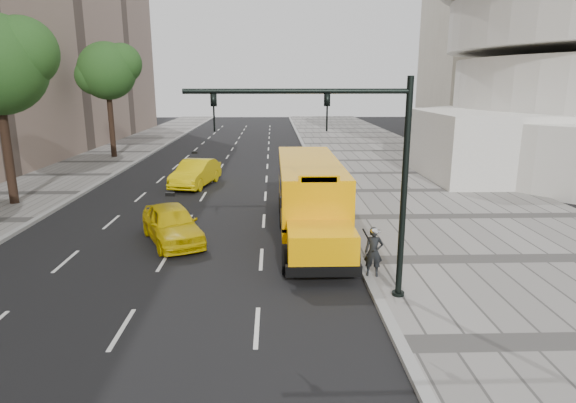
{
  "coord_description": "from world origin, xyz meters",
  "views": [
    {
      "loc": [
        2.96,
        -21.45,
        6.21
      ],
      "look_at": [
        3.5,
        -4.0,
        1.9
      ],
      "focal_mm": 30.0,
      "sensor_mm": 36.0,
      "label": 1
    }
  ],
  "objects_px": {
    "school_bus": "(310,190)",
    "taxi_near": "(172,224)",
    "tree_c": "(108,71)",
    "traffic_signal": "(355,163)",
    "pedestrian": "(374,252)",
    "taxi_far": "(196,173)"
  },
  "relations": [
    {
      "from": "school_bus",
      "to": "taxi_near",
      "type": "xyz_separation_m",
      "value": [
        -5.6,
        -1.49,
        -1.0
      ]
    },
    {
      "from": "tree_c",
      "to": "traffic_signal",
      "type": "distance_m",
      "value": 32.09
    },
    {
      "from": "tree_c",
      "to": "traffic_signal",
      "type": "height_order",
      "value": "tree_c"
    },
    {
      "from": "school_bus",
      "to": "traffic_signal",
      "type": "relative_size",
      "value": 1.81
    },
    {
      "from": "school_bus",
      "to": "traffic_signal",
      "type": "distance_m",
      "value": 7.45
    },
    {
      "from": "tree_c",
      "to": "school_bus",
      "type": "relative_size",
      "value": 0.82
    },
    {
      "from": "tree_c",
      "to": "pedestrian",
      "type": "bearing_deg",
      "value": -57.88
    },
    {
      "from": "tree_c",
      "to": "pedestrian",
      "type": "height_order",
      "value": "tree_c"
    },
    {
      "from": "traffic_signal",
      "to": "school_bus",
      "type": "bearing_deg",
      "value": 95.61
    },
    {
      "from": "school_bus",
      "to": "taxi_near",
      "type": "height_order",
      "value": "school_bus"
    },
    {
      "from": "tree_c",
      "to": "traffic_signal",
      "type": "bearing_deg",
      "value": -60.76
    },
    {
      "from": "tree_c",
      "to": "taxi_near",
      "type": "xyz_separation_m",
      "value": [
        9.31,
        -22.32,
        -6.43
      ]
    },
    {
      "from": "school_bus",
      "to": "taxi_far",
      "type": "distance_m",
      "value": 11.3
    },
    {
      "from": "pedestrian",
      "to": "taxi_far",
      "type": "bearing_deg",
      "value": 129.21
    },
    {
      "from": "traffic_signal",
      "to": "taxi_near",
      "type": "bearing_deg",
      "value": 138.59
    },
    {
      "from": "taxi_near",
      "to": "traffic_signal",
      "type": "xyz_separation_m",
      "value": [
        6.29,
        -5.55,
        3.33
      ]
    },
    {
      "from": "tree_c",
      "to": "taxi_far",
      "type": "distance_m",
      "value": 15.72
    },
    {
      "from": "taxi_near",
      "to": "pedestrian",
      "type": "height_order",
      "value": "pedestrian"
    },
    {
      "from": "tree_c",
      "to": "pedestrian",
      "type": "relative_size",
      "value": 5.87
    },
    {
      "from": "tree_c",
      "to": "taxi_far",
      "type": "bearing_deg",
      "value": -53.31
    },
    {
      "from": "tree_c",
      "to": "taxi_far",
      "type": "height_order",
      "value": "tree_c"
    },
    {
      "from": "taxi_near",
      "to": "taxi_far",
      "type": "xyz_separation_m",
      "value": [
        -0.73,
        10.81,
        0.05
      ]
    }
  ]
}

